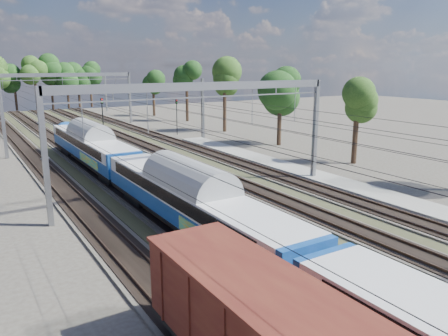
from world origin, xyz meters
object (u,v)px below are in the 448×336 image
emu_train (193,195)px  worker (85,133)px  signal_near (103,115)px  signal_far (177,112)px

emu_train → worker: (4.00, 40.31, -1.76)m
signal_near → worker: bearing=118.0°
emu_train → signal_near: signal_near is taller
emu_train → worker: 40.54m
signal_far → worker: bearing=-169.1°
worker → signal_near: signal_near is taller
emu_train → worker: size_ratio=35.44×
worker → emu_train: bearing=157.8°
emu_train → worker: bearing=84.3°
emu_train → signal_near: size_ratio=11.09×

